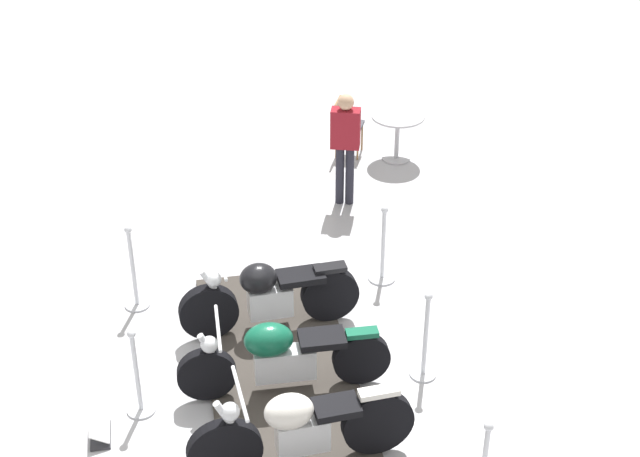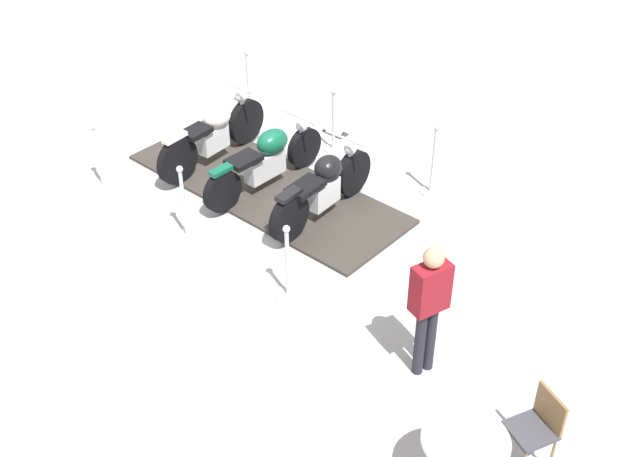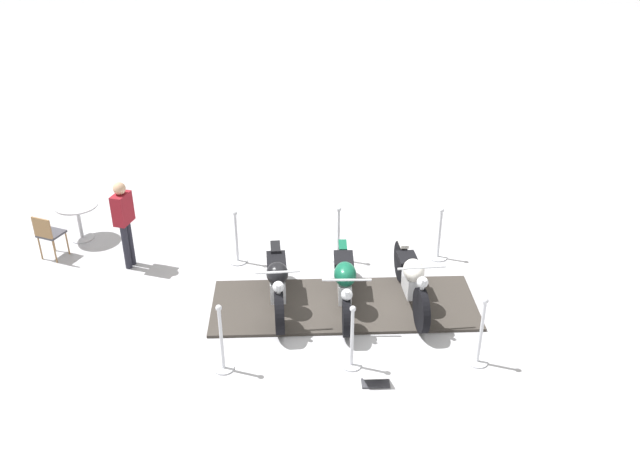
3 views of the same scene
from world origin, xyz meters
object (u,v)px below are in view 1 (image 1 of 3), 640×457
object	(u,v)px
stanchion_right_front	(134,279)
bystander_person	(345,139)
info_placard	(100,433)
stanchion_right_mid	(138,384)
motorcycle_cream	(299,427)
cafe_table	(398,126)
stanchion_left_front	(383,257)
motorcycle_forest	(280,355)
cafe_chair_near_table	(345,122)
stanchion_left_mid	(425,346)
motorcycle_black	(268,295)

from	to	relation	value
stanchion_right_front	bystander_person	xyz separation A→B (m)	(3.18, -1.58, 0.61)
info_placard	stanchion_right_mid	bearing A→B (deg)	-53.04
motorcycle_cream	cafe_table	bearing A→B (deg)	-116.48
stanchion_right_front	cafe_table	bearing A→B (deg)	-22.07
motorcycle_cream	stanchion_right_front	size ratio (longest dim) A/B	1.68
stanchion_right_mid	cafe_table	bearing A→B (deg)	-8.79
stanchion_left_front	motorcycle_forest	bearing A→B (deg)	170.20
cafe_chair_near_table	stanchion_left_mid	bearing A→B (deg)	-68.57
motorcycle_black	motorcycle_cream	xyz separation A→B (m)	(-1.90, -1.09, 0.02)
motorcycle_forest	stanchion_left_front	bearing A→B (deg)	-128.27
stanchion_right_front	cafe_table	world-z (taller)	stanchion_right_front
stanchion_right_front	motorcycle_black	bearing A→B (deg)	-87.05
cafe_chair_near_table	stanchion_right_mid	bearing A→B (deg)	-97.54
stanchion_left_front	info_placard	world-z (taller)	stanchion_left_front
motorcycle_forest	stanchion_right_front	size ratio (longest dim) A/B	1.81
motorcycle_forest	motorcycle_cream	xyz separation A→B (m)	(-0.94, -0.56, 0.02)
motorcycle_forest	stanchion_left_front	size ratio (longest dim) A/B	1.93
motorcycle_black	stanchion_right_mid	distance (m)	1.86
motorcycle_forest	cafe_chair_near_table	size ratio (longest dim) A/B	2.28
stanchion_right_mid	stanchion_left_front	distance (m)	3.56
motorcycle_cream	bystander_person	distance (m)	5.16
stanchion_right_front	info_placard	size ratio (longest dim) A/B	2.53
info_placard	cafe_chair_near_table	size ratio (longest dim) A/B	0.50
stanchion_right_front	cafe_chair_near_table	xyz separation A→B (m)	(4.65, -1.11, 0.14)
cafe_table	motorcycle_forest	bearing A→B (deg)	-177.03
motorcycle_black	bystander_person	bearing A→B (deg)	-121.39
motorcycle_black	stanchion_left_mid	bearing A→B (deg)	141.56
stanchion_left_front	stanchion_left_mid	bearing A→B (deg)	-149.79
stanchion_right_front	cafe_table	size ratio (longest dim) A/B	1.39
motorcycle_forest	cafe_chair_near_table	xyz separation A→B (m)	(5.52, 1.10, 0.02)
motorcycle_forest	cafe_chair_near_table	distance (m)	5.63
stanchion_left_front	bystander_person	world-z (taller)	bystander_person
bystander_person	info_placard	bearing A→B (deg)	-21.88
motorcycle_black	cafe_table	distance (m)	4.65
motorcycle_forest	cafe_table	world-z (taller)	motorcycle_forest
stanchion_right_mid	cafe_table	xyz separation A→B (m)	(6.35, -0.98, 0.20)
info_placard	bystander_person	world-z (taller)	bystander_person
motorcycle_cream	info_placard	size ratio (longest dim) A/B	4.25
cafe_chair_near_table	bystander_person	size ratio (longest dim) A/B	0.53
cafe_table	cafe_chair_near_table	xyz separation A→B (m)	(-0.09, 0.81, -0.03)
cafe_chair_near_table	motorcycle_forest	bearing A→B (deg)	-84.69
stanchion_right_mid	info_placard	bearing A→B (deg)	157.17
motorcycle_forest	bystander_person	world-z (taller)	bystander_person
info_placard	bystander_person	size ratio (longest dim) A/B	0.27
stanchion_right_front	bystander_person	distance (m)	3.61
motorcycle_forest	info_placard	distance (m)	1.97
motorcycle_cream	cafe_table	world-z (taller)	motorcycle_cream
motorcycle_forest	cafe_table	bearing A→B (deg)	-115.50
motorcycle_black	stanchion_left_mid	distance (m)	1.89
stanchion_left_mid	stanchion_right_front	distance (m)	3.56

